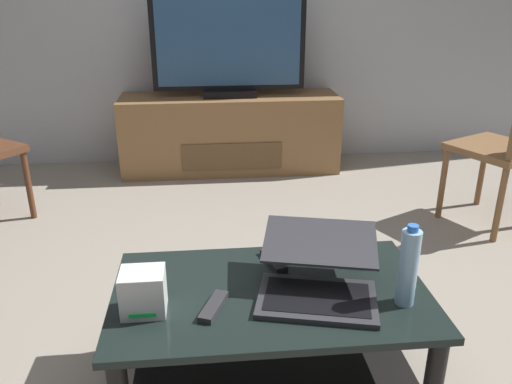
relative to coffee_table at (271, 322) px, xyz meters
The scene contains 11 objects.
ground_plane 0.38m from the coffee_table, 90.33° to the left, with size 7.68×7.68×0.00m, color #9E9384.
coffee_table is the anchor object (origin of this frame).
media_cabinet 2.37m from the coffee_table, 90.27° to the left, with size 1.62×0.47×0.57m.
television 2.43m from the coffee_table, 90.27° to the left, with size 1.10×0.20×0.71m.
dining_chair 1.93m from the coffee_table, 37.96° to the left, with size 0.59×0.59×0.90m.
laptop 0.24m from the coffee_table, ahead, with size 0.46×0.47×0.17m.
router_box 0.46m from the coffee_table, 169.23° to the right, with size 0.13×0.12×0.14m.
water_bottle_near 0.50m from the coffee_table, 15.37° to the right, with size 0.06×0.06×0.27m.
cell_phone 0.39m from the coffee_table, 28.79° to the left, with size 0.07×0.14×0.01m, color black.
tv_remote 0.25m from the coffee_table, 155.36° to the right, with size 0.04×0.16×0.02m, color #2D2D30.
soundbar_remote 0.23m from the coffee_table, 80.20° to the left, with size 0.04×0.16×0.02m, color #2D2D30.
Camera 1 is at (-0.19, -1.72, 1.35)m, focal length 36.26 mm.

